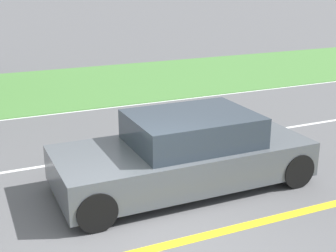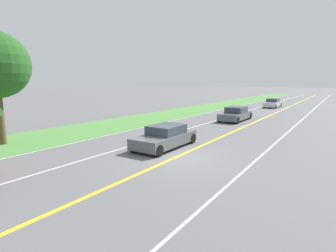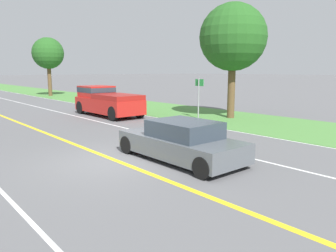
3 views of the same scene
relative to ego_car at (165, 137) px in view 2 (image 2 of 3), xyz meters
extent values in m
plane|color=#5B5B5E|center=(-1.63, 1.28, -0.60)|extent=(400.00, 400.00, 0.00)
cube|color=yellow|center=(-1.63, 1.28, -0.60)|extent=(0.18, 160.00, 0.01)
cube|color=white|center=(5.37, 1.28, -0.60)|extent=(0.14, 160.00, 0.01)
cube|color=white|center=(1.87, 1.28, -0.60)|extent=(0.10, 160.00, 0.01)
cube|color=white|center=(-5.13, 1.28, -0.60)|extent=(0.10, 160.00, 0.01)
cube|color=#4C843D|center=(8.37, 1.28, -0.58)|extent=(6.00, 160.00, 0.03)
cube|color=#51565B|center=(0.00, 0.04, -0.13)|extent=(1.84, 4.36, 0.60)
cube|color=#2D3842|center=(0.00, -0.13, 0.43)|extent=(1.58, 2.09, 0.51)
cylinder|color=black|center=(0.83, 1.82, -0.29)|extent=(0.22, 0.61, 0.61)
cylinder|color=black|center=(0.83, -1.74, -0.29)|extent=(0.22, 0.61, 0.61)
cylinder|color=black|center=(-0.83, 1.82, -0.29)|extent=(0.22, 0.61, 0.61)
cylinder|color=black|center=(-0.83, -1.74, -0.29)|extent=(0.22, 0.61, 0.61)
ellipsoid|color=#D1B784|center=(1.26, -0.66, -0.11)|extent=(0.29, 0.73, 0.26)
cylinder|color=#D1B784|center=(1.32, -0.40, -0.42)|extent=(0.08, 0.08, 0.36)
cylinder|color=#D1B784|center=(1.36, -0.90, -0.42)|extent=(0.08, 0.08, 0.36)
cylinder|color=#D1B784|center=(1.16, -0.42, -0.42)|extent=(0.08, 0.08, 0.36)
cylinder|color=#D1B784|center=(1.20, -0.91, -0.42)|extent=(0.08, 0.08, 0.36)
cylinder|color=#D1B784|center=(1.23, -0.36, 0.00)|extent=(0.16, 0.21, 0.19)
sphere|color=#D1B784|center=(1.22, -0.23, 0.07)|extent=(0.26, 0.26, 0.24)
ellipsoid|color=#331E14|center=(1.21, -0.07, 0.05)|extent=(0.12, 0.12, 0.09)
cone|color=tan|center=(1.29, -0.24, 0.16)|extent=(0.08, 0.08, 0.11)
cone|color=tan|center=(1.16, -0.25, 0.16)|extent=(0.08, 0.08, 0.11)
cylinder|color=#D1B784|center=(1.30, -1.12, -0.07)|extent=(0.08, 0.27, 0.27)
cube|color=#51565B|center=(0.27, -12.66, -0.11)|extent=(1.88, 4.74, 0.61)
cube|color=#2D3842|center=(0.27, -12.85, 0.48)|extent=(1.62, 2.28, 0.56)
cylinder|color=black|center=(1.13, -10.72, -0.27)|extent=(0.22, 0.66, 0.66)
cylinder|color=black|center=(1.13, -14.60, -0.27)|extent=(0.22, 0.66, 0.66)
cylinder|color=black|center=(-0.58, -10.72, -0.27)|extent=(0.22, 0.66, 0.66)
cylinder|color=black|center=(-0.58, -14.60, -0.27)|extent=(0.22, 0.66, 0.66)
cube|color=silver|center=(0.35, -29.25, -0.11)|extent=(1.76, 4.62, 0.65)
cube|color=#2D3842|center=(0.35, -29.43, 0.47)|extent=(1.51, 2.22, 0.50)
cylinder|color=black|center=(1.14, -27.33, -0.29)|extent=(0.22, 0.61, 0.61)
cylinder|color=black|center=(1.14, -31.16, -0.29)|extent=(0.22, 0.61, 0.61)
cylinder|color=black|center=(-0.44, -27.33, -0.29)|extent=(0.22, 0.61, 0.61)
cylinder|color=black|center=(-0.44, -31.16, -0.29)|extent=(0.22, 0.61, 0.61)
cylinder|color=brown|center=(8.57, 4.90, 1.13)|extent=(0.44, 0.44, 3.46)
camera|label=1|loc=(-6.70, 3.34, 2.92)|focal=50.00mm
camera|label=2|loc=(-8.34, 12.23, 3.12)|focal=28.00mm
camera|label=3|loc=(-6.92, -7.44, 2.24)|focal=35.00mm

